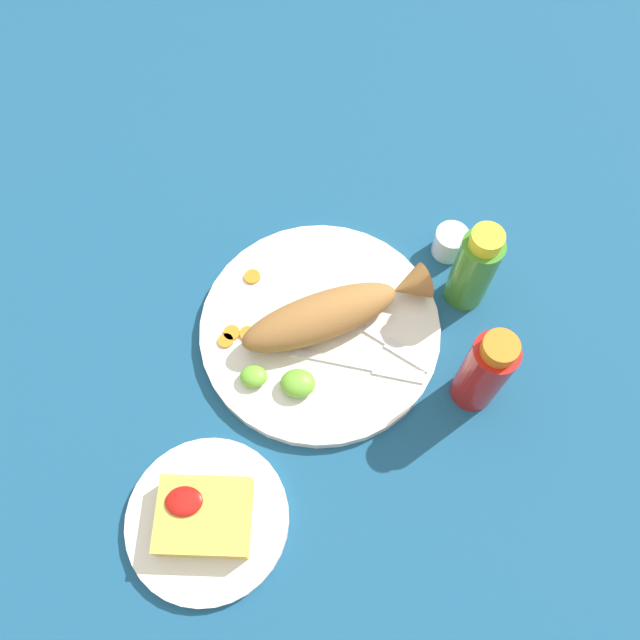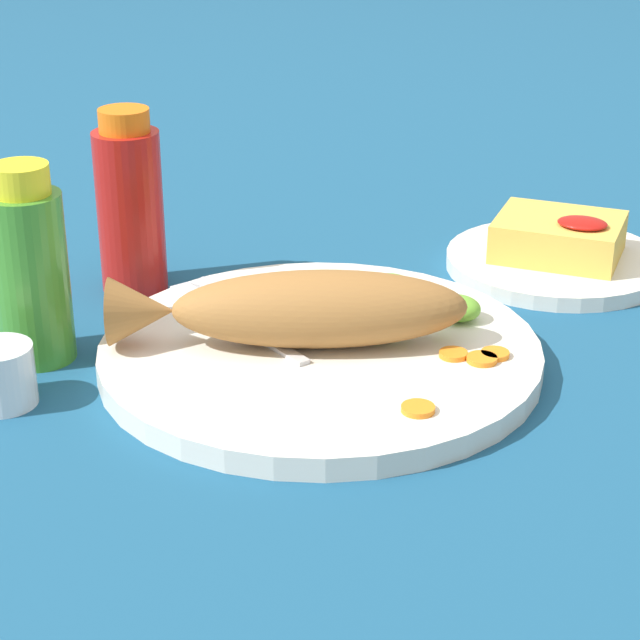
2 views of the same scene
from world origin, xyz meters
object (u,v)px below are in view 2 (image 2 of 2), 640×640
Objects in this scene: fork_far at (273,301)px; salt_cup at (1,379)px; fried_fish at (297,309)px; fork_near at (229,316)px; hot_sauce_bottle_red at (130,205)px; main_plate at (320,354)px; side_plate_fries at (556,262)px; hot_sauce_bottle_green at (30,270)px.

fork_far is 3.70× the size of salt_cup.
fried_fish reaches higher than fork_near.
hot_sauce_bottle_red is (-0.19, 0.09, 0.03)m from fried_fish.
salt_cup is at bearing -85.05° from hot_sauce_bottle_red.
salt_cup is (-0.19, -0.14, 0.01)m from main_plate.
hot_sauce_bottle_red is at bearing 131.72° from fried_fish.
hot_sauce_bottle_red is 0.80× the size of side_plate_fries.
hot_sauce_bottle_green is 3.15× the size of salt_cup.
main_plate is 2.09× the size of hot_sauce_bottle_red.
side_plate_fries is (0.15, 0.27, -0.04)m from fried_fish.
fried_fish is 1.49× the size of fork_far.
fork_far is 0.20m from hot_sauce_bottle_green.
fork_near reaches higher than main_plate.
fork_near is at bearing -131.38° from side_plate_fries.
main_plate is 2.17× the size of hot_sauce_bottle_green.
main_plate is 0.30m from side_plate_fries.
hot_sauce_bottle_red is (-0.12, 0.07, 0.06)m from fork_near.
fried_fish is at bearing 17.45° from hot_sauce_bottle_green.
hot_sauce_bottle_green reaches higher than side_plate_fries.
fork_far is at bearing -9.56° from hot_sauce_bottle_red.
fried_fish is at bearing -118.66° from side_plate_fries.
salt_cup is (0.02, -0.07, -0.05)m from hot_sauce_bottle_green.
hot_sauce_bottle_red is at bearing 90.25° from hot_sauce_bottle_green.
fork_near is 0.89× the size of fork_far.
hot_sauce_bottle_green is 0.48m from side_plate_fries.
fork_near is 1.01× the size of hot_sauce_bottle_red.
side_plate_fries is at bearing 63.47° from main_plate.
fried_fish is 1.68× the size of hot_sauce_bottle_red.
hot_sauce_bottle_red is 3.26× the size of salt_cup.
hot_sauce_bottle_green reaches higher than fried_fish.
hot_sauce_bottle_red is (-0.21, 0.08, 0.07)m from main_plate.
side_plate_fries is (0.22, 0.25, -0.01)m from fork_near.
fork_near is at bearing 168.63° from main_plate.
fried_fish is at bearing -25.19° from hot_sauce_bottle_red.
fork_far is (-0.05, 0.07, -0.03)m from fried_fish.
fried_fish is 0.08m from fork_near.
salt_cup is (0.02, -0.23, -0.06)m from hot_sauce_bottle_red.
fork_near is 0.80× the size of side_plate_fries.
salt_cup is at bearing -143.38° from main_plate.
fork_far is 1.17× the size of hot_sauce_bottle_green.
main_plate is 2.08× the size of fork_near.
hot_sauce_bottle_red is at bearing 94.95° from salt_cup.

